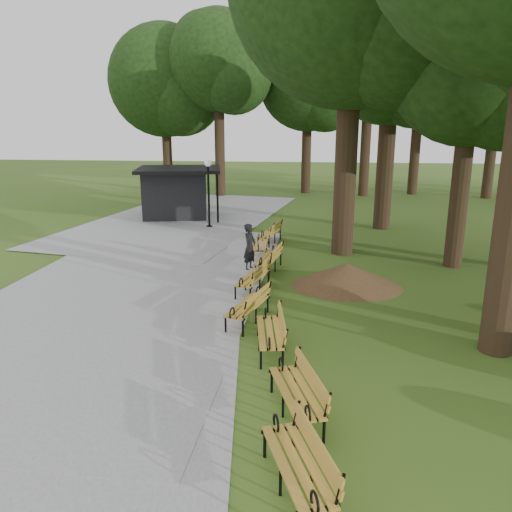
# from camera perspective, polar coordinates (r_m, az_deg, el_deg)

# --- Properties ---
(ground) EXTENTS (100.00, 100.00, 0.00)m
(ground) POSITION_cam_1_polar(r_m,az_deg,el_deg) (11.96, -1.02, -8.91)
(ground) COLOR #315117
(ground) RESTS_ON ground
(path) EXTENTS (12.00, 38.00, 0.06)m
(path) POSITION_cam_1_polar(r_m,az_deg,el_deg) (15.60, -14.44, -3.45)
(path) COLOR gray
(path) RESTS_ON ground
(person) EXTENTS (0.54, 0.66, 1.56)m
(person) POSITION_cam_1_polar(r_m,az_deg,el_deg) (16.78, -0.71, 1.01)
(person) COLOR black
(person) RESTS_ON ground
(kiosk) EXTENTS (4.63, 4.21, 2.54)m
(kiosk) POSITION_cam_1_polar(r_m,az_deg,el_deg) (26.24, -9.05, 7.05)
(kiosk) COLOR black
(kiosk) RESTS_ON ground
(lamp_post) EXTENTS (0.32, 0.32, 3.13)m
(lamp_post) POSITION_cam_1_polar(r_m,az_deg,el_deg) (23.35, -5.39, 8.62)
(lamp_post) COLOR black
(lamp_post) RESTS_ON ground
(dirt_mound) EXTENTS (2.78, 2.78, 0.72)m
(dirt_mound) POSITION_cam_1_polar(r_m,az_deg,el_deg) (15.44, 10.20, -2.11)
(dirt_mound) COLOR #47301C
(dirt_mound) RESTS_ON ground
(bench_0) EXTENTS (1.24, 2.00, 0.88)m
(bench_0) POSITION_cam_1_polar(r_m,az_deg,el_deg) (7.29, 4.59, -22.35)
(bench_0) COLOR #B28229
(bench_0) RESTS_ON ground
(bench_1) EXTENTS (1.18, 2.00, 0.88)m
(bench_1) POSITION_cam_1_polar(r_m,az_deg,el_deg) (8.83, 4.51, -15.04)
(bench_1) COLOR #B28229
(bench_1) RESTS_ON ground
(bench_2) EXTENTS (0.89, 1.97, 0.88)m
(bench_2) POSITION_cam_1_polar(r_m,az_deg,el_deg) (11.03, 1.54, -8.56)
(bench_2) COLOR #B28229
(bench_2) RESTS_ON ground
(bench_3) EXTENTS (1.14, 2.00, 0.88)m
(bench_3) POSITION_cam_1_polar(r_m,az_deg,el_deg) (12.51, -0.94, -5.63)
(bench_3) COLOR #B28229
(bench_3) RESTS_ON ground
(bench_4) EXTENTS (1.05, 2.00, 0.88)m
(bench_4) POSITION_cam_1_polar(r_m,az_deg,el_deg) (14.65, -0.39, -2.48)
(bench_4) COLOR #B28229
(bench_4) RESTS_ON ground
(bench_5) EXTENTS (0.96, 1.98, 0.88)m
(bench_5) POSITION_cam_1_polar(r_m,az_deg,el_deg) (16.70, 1.44, -0.27)
(bench_5) COLOR #B28229
(bench_5) RESTS_ON ground
(bench_6) EXTENTS (0.80, 1.95, 0.88)m
(bench_6) POSITION_cam_1_polar(r_m,az_deg,el_deg) (18.47, 0.45, 1.24)
(bench_6) COLOR #B28229
(bench_6) RESTS_ON ground
(bench_7) EXTENTS (1.03, 1.99, 0.88)m
(bench_7) POSITION_cam_1_polar(r_m,az_deg,el_deg) (20.46, 1.54, 2.61)
(bench_7) COLOR #B28229
(bench_7) RESTS_ON ground
(lawn_tree_1) EXTENTS (5.31, 5.31, 9.30)m
(lawn_tree_1) POSITION_cam_1_polar(r_m,az_deg,el_deg) (18.11, 23.26, 19.42)
(lawn_tree_1) COLOR black
(lawn_tree_1) RESTS_ON ground
(lawn_tree_4) EXTENTS (6.11, 6.11, 10.69)m
(lawn_tree_4) POSITION_cam_1_polar(r_m,az_deg,el_deg) (23.87, 15.10, 21.12)
(lawn_tree_4) COLOR black
(lawn_tree_4) RESTS_ON ground
(tree_backdrop) EXTENTS (37.46, 9.67, 16.36)m
(tree_backdrop) POSITION_cam_1_polar(r_m,az_deg,el_deg) (34.46, 15.68, 20.11)
(tree_backdrop) COLOR black
(tree_backdrop) RESTS_ON ground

